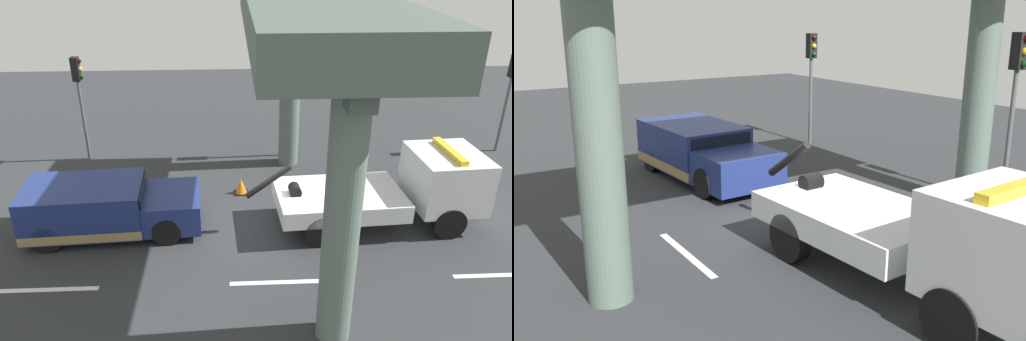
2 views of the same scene
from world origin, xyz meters
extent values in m
cube|color=#2D3033|center=(0.00, 0.00, -0.05)|extent=(60.00, 40.00, 0.10)
cube|color=silver|center=(-6.00, -2.82, 0.00)|extent=(2.60, 0.16, 0.01)
cube|color=silver|center=(0.00, -2.82, 0.00)|extent=(2.60, 0.16, 0.01)
cube|color=white|center=(2.09, -0.07, 0.93)|extent=(3.98, 2.63, 0.55)
cube|color=white|center=(5.41, 0.13, 1.48)|extent=(2.18, 2.42, 1.65)
cube|color=#196B9E|center=(2.01, 1.13, 0.84)|extent=(3.64, 0.24, 0.20)
cylinder|color=black|center=(-0.10, -0.20, 1.66)|extent=(1.42, 0.26, 1.07)
cylinder|color=black|center=(0.70, -0.15, 1.32)|extent=(0.39, 0.47, 0.36)
cube|color=yellow|center=(5.41, 0.13, 2.38)|extent=(0.35, 1.93, 0.16)
cylinder|color=black|center=(5.27, -0.92, 0.50)|extent=(1.02, 0.38, 1.00)
cylinder|color=black|center=(1.26, 0.92, 0.50)|extent=(1.02, 0.38, 1.00)
cylinder|color=black|center=(1.38, -1.15, 0.50)|extent=(1.02, 0.38, 1.00)
cube|color=navy|center=(-5.63, -0.04, 0.91)|extent=(3.58, 2.40, 1.35)
cube|color=navy|center=(-3.05, 0.12, 0.71)|extent=(1.85, 2.21, 0.95)
cube|color=black|center=(-3.89, 0.07, 1.20)|extent=(0.18, 1.94, 0.59)
cube|color=#9E8451|center=(-5.63, -0.04, 0.41)|extent=(3.60, 2.42, 0.28)
cylinder|color=black|center=(-3.25, 1.07, 0.42)|extent=(0.86, 0.33, 0.84)
cylinder|color=black|center=(-3.14, -0.85, 0.42)|extent=(0.86, 0.33, 0.84)
cylinder|color=black|center=(-6.64, 0.86, 0.42)|extent=(0.86, 0.33, 0.84)
cylinder|color=black|center=(-6.52, -1.05, 0.42)|extent=(0.86, 0.33, 0.84)
cylinder|color=#596B60|center=(1.05, 4.71, 2.96)|extent=(0.77, 0.77, 5.93)
cylinder|color=#596B60|center=(1.05, -4.71, 2.96)|extent=(0.77, 0.77, 5.93)
cylinder|color=#515456|center=(-7.00, 5.47, 1.63)|extent=(0.12, 0.12, 3.26)
cube|color=black|center=(-7.00, 5.47, 3.71)|extent=(0.28, 0.32, 0.90)
sphere|color=#360605|center=(-6.84, 5.47, 4.01)|extent=(0.18, 0.18, 0.18)
sphere|color=gold|center=(-6.84, 5.47, 3.71)|extent=(0.18, 0.18, 0.18)
sphere|color=black|center=(-6.84, 5.47, 3.41)|extent=(0.18, 0.18, 0.18)
cylinder|color=#515456|center=(1.50, 5.47, 1.75)|extent=(0.12, 0.12, 3.50)
cube|color=black|center=(1.50, 5.47, 3.95)|extent=(0.28, 0.32, 0.90)
sphere|color=gold|center=(1.66, 5.47, 3.95)|extent=(0.18, 0.18, 0.18)
sphere|color=black|center=(1.66, 5.47, 3.65)|extent=(0.18, 0.18, 0.18)
cone|color=orange|center=(-0.89, 2.21, 0.28)|extent=(0.42, 0.42, 0.56)
cube|color=black|center=(-0.89, 2.21, 0.01)|extent=(0.47, 0.47, 0.03)
camera|label=1|loc=(-1.13, -13.17, 8.29)|focal=34.49mm
camera|label=2|loc=(10.04, -7.11, 4.80)|focal=39.40mm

